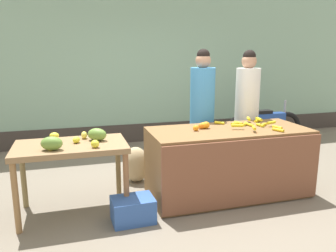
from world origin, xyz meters
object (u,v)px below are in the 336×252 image
Objects in this scene: vendor_woman_blue_shirt at (202,114)px; vendor_woman_white_shirt at (246,113)px; parked_motorcycle at (264,126)px; produce_crate at (133,210)px; produce_sack at (136,164)px.

vendor_woman_blue_shirt reaches higher than vendor_woman_white_shirt.
parked_motorcycle is (1.03, 1.13, -0.50)m from vendor_woman_white_shirt.
vendor_woman_blue_shirt is at bearing 41.51° from produce_crate.
parked_motorcycle is at bearing 47.78° from vendor_woman_white_shirt.
produce_sack is at bearing 77.23° from produce_crate.
vendor_woman_blue_shirt is 3.67× the size of produce_sack.
vendor_woman_blue_shirt is 1.13× the size of parked_motorcycle.
parked_motorcycle is 3.64× the size of produce_crate.
vendor_woman_blue_shirt reaches higher than produce_crate.
produce_sack is (-0.94, 0.05, -0.66)m from vendor_woman_blue_shirt.
vendor_woman_blue_shirt is 1.01× the size of vendor_woman_white_shirt.
parked_motorcycle is 2.85m from produce_sack.
vendor_woman_white_shirt is 2.26m from produce_crate.
parked_motorcycle reaches higher than produce_sack.
vendor_woman_white_shirt is (0.67, -0.04, -0.01)m from vendor_woman_blue_shirt.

